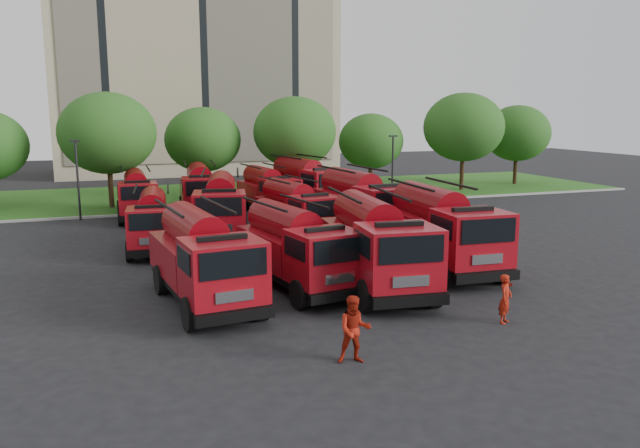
# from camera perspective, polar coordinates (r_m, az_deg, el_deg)

# --- Properties ---
(ground) EXTENTS (140.00, 140.00, 0.00)m
(ground) POSITION_cam_1_polar(r_m,az_deg,el_deg) (27.24, -0.46, -4.43)
(ground) COLOR black
(ground) RESTS_ON ground
(lawn) EXTENTS (70.00, 16.00, 0.12)m
(lawn) POSITION_cam_1_polar(r_m,az_deg,el_deg) (52.09, -9.74, 2.64)
(lawn) COLOR #1E4F15
(lawn) RESTS_ON ground
(curb) EXTENTS (70.00, 0.30, 0.14)m
(curb) POSITION_cam_1_polar(r_m,az_deg,el_deg) (44.20, -7.97, 1.33)
(curb) COLOR gray
(curb) RESTS_ON ground
(apartment_building) EXTENTS (30.00, 14.18, 25.00)m
(apartment_building) POSITION_cam_1_polar(r_m,az_deg,el_deg) (73.82, -11.43, 14.51)
(apartment_building) COLOR tan
(apartment_building) RESTS_ON ground
(tree_2) EXTENTS (6.72, 6.72, 8.22)m
(tree_2) POSITION_cam_1_polar(r_m,az_deg,el_deg) (46.46, -18.85, 7.86)
(tree_2) COLOR #382314
(tree_2) RESTS_ON ground
(tree_3) EXTENTS (5.88, 5.88, 7.19)m
(tree_3) POSITION_cam_1_polar(r_m,az_deg,el_deg) (49.55, -10.67, 7.59)
(tree_3) COLOR #382314
(tree_3) RESTS_ON ground
(tree_4) EXTENTS (6.55, 6.55, 8.01)m
(tree_4) POSITION_cam_1_polar(r_m,az_deg,el_deg) (49.62, -2.32, 8.38)
(tree_4) COLOR #382314
(tree_4) RESTS_ON ground
(tree_5) EXTENTS (5.46, 5.46, 6.68)m
(tree_5) POSITION_cam_1_polar(r_m,az_deg,el_deg) (53.05, 4.68, 7.54)
(tree_5) COLOR #382314
(tree_5) RESTS_ON ground
(tree_6) EXTENTS (6.89, 6.89, 8.42)m
(tree_6) POSITION_cam_1_polar(r_m,az_deg,el_deg) (55.45, 13.00, 8.62)
(tree_6) COLOR #382314
(tree_6) RESTS_ON ground
(tree_7) EXTENTS (6.05, 6.05, 7.39)m
(tree_7) POSITION_cam_1_polar(r_m,az_deg,el_deg) (61.08, 17.59, 7.91)
(tree_7) COLOR #382314
(tree_7) RESTS_ON ground
(lamp_post_0) EXTENTS (0.60, 0.25, 5.11)m
(lamp_post_0) POSITION_cam_1_polar(r_m,az_deg,el_deg) (42.35, -21.29, 4.18)
(lamp_post_0) COLOR black
(lamp_post_0) RESTS_ON ground
(lamp_post_1) EXTENTS (0.60, 0.25, 5.11)m
(lamp_post_1) POSITION_cam_1_polar(r_m,az_deg,el_deg) (47.03, 6.66, 5.37)
(lamp_post_1) COLOR black
(lamp_post_1) RESTS_ON ground
(fire_truck_0) EXTENTS (3.36, 7.62, 3.36)m
(fire_truck_0) POSITION_cam_1_polar(r_m,az_deg,el_deg) (22.95, -10.64, -3.10)
(fire_truck_0) COLOR black
(fire_truck_0) RESTS_ON ground
(fire_truck_1) EXTENTS (3.53, 7.34, 3.21)m
(fire_truck_1) POSITION_cam_1_polar(r_m,az_deg,el_deg) (24.62, -2.22, -2.19)
(fire_truck_1) COLOR black
(fire_truck_1) RESTS_ON ground
(fire_truck_2) EXTENTS (3.50, 8.01, 3.54)m
(fire_truck_2) POSITION_cam_1_polar(r_m,az_deg,el_deg) (24.51, 5.09, -1.88)
(fire_truck_2) COLOR black
(fire_truck_2) RESTS_ON ground
(fire_truck_3) EXTENTS (3.22, 8.01, 3.59)m
(fire_truck_3) POSITION_cam_1_polar(r_m,az_deg,el_deg) (27.91, 10.99, -0.46)
(fire_truck_3) COLOR black
(fire_truck_3) RESTS_ON ground
(fire_truck_4) EXTENTS (2.87, 6.64, 2.93)m
(fire_truck_4) POSITION_cam_1_polar(r_m,az_deg,el_deg) (32.34, -15.05, 0.26)
(fire_truck_4) COLOR black
(fire_truck_4) RESTS_ON ground
(fire_truck_5) EXTENTS (4.08, 7.96, 3.46)m
(fire_truck_5) POSITION_cam_1_polar(r_m,az_deg,el_deg) (34.31, -9.06, 1.50)
(fire_truck_5) COLOR black
(fire_truck_5) RESTS_ON ground
(fire_truck_6) EXTENTS (3.33, 7.04, 3.08)m
(fire_truck_6) POSITION_cam_1_polar(r_m,az_deg,el_deg) (34.23, -2.21, 1.28)
(fire_truck_6) COLOR black
(fire_truck_6) RESTS_ON ground
(fire_truck_7) EXTENTS (3.41, 8.11, 3.60)m
(fire_truck_7) POSITION_cam_1_polar(r_m,az_deg,el_deg) (34.86, 3.74, 1.87)
(fire_truck_7) COLOR black
(fire_truck_7) RESTS_ON ground
(fire_truck_8) EXTENTS (2.58, 6.78, 3.07)m
(fire_truck_8) POSITION_cam_1_polar(r_m,az_deg,el_deg) (42.04, -16.41, 2.56)
(fire_truck_8) COLOR black
(fire_truck_8) RESTS_ON ground
(fire_truck_9) EXTENTS (3.23, 7.57, 3.36)m
(fire_truck_9) POSITION_cam_1_polar(r_m,az_deg,el_deg) (42.09, -10.85, 3.01)
(fire_truck_9) COLOR black
(fire_truck_9) RESTS_ON ground
(fire_truck_10) EXTENTS (3.09, 7.00, 3.09)m
(fire_truck_10) POSITION_cam_1_polar(r_m,az_deg,el_deg) (42.65, -4.80, 3.07)
(fire_truck_10) COLOR black
(fire_truck_10) RESTS_ON ground
(fire_truck_11) EXTENTS (4.16, 8.26, 3.59)m
(fire_truck_11) POSITION_cam_1_polar(r_m,az_deg,el_deg) (43.98, -1.29, 3.66)
(fire_truck_11) COLOR black
(fire_truck_11) RESTS_ON ground
(firefighter_0) EXTENTS (0.75, 0.72, 1.66)m
(firefighter_0) POSITION_cam_1_polar(r_m,az_deg,el_deg) (21.86, 16.48, -8.65)
(firefighter_0) COLOR maroon
(firefighter_0) RESTS_ON ground
(firefighter_1) EXTENTS (1.03, 0.72, 1.93)m
(firefighter_1) POSITION_cam_1_polar(r_m,az_deg,el_deg) (17.93, 3.14, -12.52)
(firefighter_1) COLOR maroon
(firefighter_1) RESTS_ON ground
(firefighter_2) EXTENTS (0.68, 1.04, 1.67)m
(firefighter_2) POSITION_cam_1_polar(r_m,az_deg,el_deg) (26.36, 16.70, -5.39)
(firefighter_2) COLOR maroon
(firefighter_2) RESTS_ON ground
(firefighter_3) EXTENTS (1.41, 1.12, 1.94)m
(firefighter_3) POSITION_cam_1_polar(r_m,az_deg,el_deg) (30.55, 12.36, -3.04)
(firefighter_3) COLOR black
(firefighter_3) RESTS_ON ground
(firefighter_4) EXTENTS (0.90, 0.85, 1.54)m
(firefighter_4) POSITION_cam_1_polar(r_m,az_deg,el_deg) (31.67, -14.66, -2.66)
(firefighter_4) COLOR maroon
(firefighter_4) RESTS_ON ground
(firefighter_5) EXTENTS (1.63, 0.81, 1.70)m
(firefighter_5) POSITION_cam_1_polar(r_m,az_deg,el_deg) (33.26, 8.66, -1.82)
(firefighter_5) COLOR maroon
(firefighter_5) RESTS_ON ground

